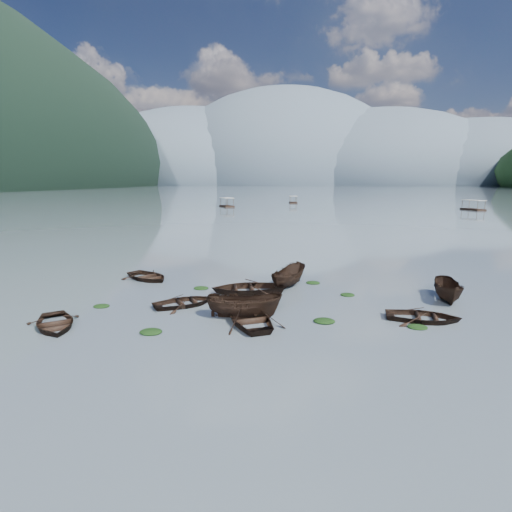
# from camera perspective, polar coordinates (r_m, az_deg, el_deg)

# --- Properties ---
(ground_plane) EXTENTS (2400.00, 2400.00, 0.00)m
(ground_plane) POSITION_cam_1_polar(r_m,az_deg,el_deg) (18.92, -5.15, -12.71)
(ground_plane) COLOR slate
(haze_mtn_a) EXTENTS (520.00, 520.00, 280.00)m
(haze_mtn_a) POSITION_cam_1_polar(r_m,az_deg,el_deg) (954.19, -8.26, 10.09)
(haze_mtn_a) COLOR #475666
(haze_mtn_a) RESTS_ON ground
(haze_mtn_b) EXTENTS (520.00, 520.00, 340.00)m
(haze_mtn_b) POSITION_cam_1_polar(r_m,az_deg,el_deg) (919.17, 4.00, 10.16)
(haze_mtn_b) COLOR #475666
(haze_mtn_b) RESTS_ON ground
(haze_mtn_c) EXTENTS (520.00, 520.00, 260.00)m
(haze_mtn_c) POSITION_cam_1_polar(r_m,az_deg,el_deg) (926.96, 16.62, 9.75)
(haze_mtn_c) COLOR #475666
(haze_mtn_c) RESTS_ON ground
(haze_mtn_d) EXTENTS (520.00, 520.00, 220.00)m
(haze_mtn_d) POSITION_cam_1_polar(r_m,az_deg,el_deg) (969.85, 27.31, 9.04)
(haze_mtn_d) COLOR #475666
(haze_mtn_d) RESTS_ON ground
(rowboat_0) EXTENTS (4.52, 4.72, 0.80)m
(rowboat_0) POSITION_cam_1_polar(r_m,az_deg,el_deg) (23.56, -26.78, -9.07)
(rowboat_0) COLOR black
(rowboat_0) RESTS_ON ground
(rowboat_1) EXTENTS (4.69, 4.45, 0.79)m
(rowboat_1) POSITION_cam_1_polar(r_m,az_deg,el_deg) (25.00, -10.12, -6.95)
(rowboat_1) COLOR black
(rowboat_1) RESTS_ON ground
(rowboat_2) EXTENTS (4.34, 1.86, 1.64)m
(rowboat_2) POSITION_cam_1_polar(r_m,az_deg,el_deg) (22.55, -1.72, -8.75)
(rowboat_2) COLOR black
(rowboat_2) RESTS_ON ground
(rowboat_3) EXTENTS (4.74, 5.33, 0.91)m
(rowboat_3) POSITION_cam_1_polar(r_m,az_deg,el_deg) (21.81, -0.92, -9.43)
(rowboat_3) COLOR black
(rowboat_3) RESTS_ON ground
(rowboat_4) EXTENTS (4.23, 3.23, 0.82)m
(rowboat_4) POSITION_cam_1_polar(r_m,az_deg,el_deg) (23.86, 22.74, -8.50)
(rowboat_4) COLOR black
(rowboat_4) RESTS_ON ground
(rowboat_5) EXTENTS (2.05, 4.20, 1.56)m
(rowboat_5) POSITION_cam_1_polar(r_m,az_deg,el_deg) (28.45, 25.68, -5.69)
(rowboat_5) COLOR black
(rowboat_5) RESTS_ON ground
(rowboat_6) EXTENTS (5.19, 4.86, 0.88)m
(rowboat_6) POSITION_cam_1_polar(r_m,az_deg,el_deg) (32.04, -15.19, -3.25)
(rowboat_6) COLOR black
(rowboat_6) RESTS_ON ground
(rowboat_7) EXTENTS (5.65, 4.68, 1.01)m
(rowboat_7) POSITION_cam_1_polar(r_m,az_deg,el_deg) (27.42, -1.24, -5.20)
(rowboat_7) COLOR black
(rowboat_7) RESTS_ON ground
(rowboat_8) EXTENTS (3.05, 4.61, 1.67)m
(rowboat_8) POSITION_cam_1_polar(r_m,az_deg,el_deg) (29.09, 4.62, -4.30)
(rowboat_8) COLOR black
(rowboat_8) RESTS_ON ground
(weed_clump_0) EXTENTS (1.14, 0.94, 0.25)m
(weed_clump_0) POSITION_cam_1_polar(r_m,az_deg,el_deg) (21.02, -14.77, -10.59)
(weed_clump_0) COLOR black
(weed_clump_0) RESTS_ON ground
(weed_clump_1) EXTENTS (0.97, 0.78, 0.21)m
(weed_clump_1) POSITION_cam_1_polar(r_m,az_deg,el_deg) (25.01, 1.00, -6.77)
(weed_clump_1) COLOR black
(weed_clump_1) RESTS_ON ground
(weed_clump_2) EXTENTS (1.17, 0.94, 0.25)m
(weed_clump_2) POSITION_cam_1_polar(r_m,az_deg,el_deg) (22.12, 9.72, -9.30)
(weed_clump_2) COLOR black
(weed_clump_2) RESTS_ON ground
(weed_clump_3) EXTENTS (0.94, 0.80, 0.21)m
(weed_clump_3) POSITION_cam_1_polar(r_m,az_deg,el_deg) (27.35, 12.93, -5.52)
(weed_clump_3) COLOR black
(weed_clump_3) RESTS_ON ground
(weed_clump_4) EXTENTS (1.03, 0.81, 0.21)m
(weed_clump_4) POSITION_cam_1_polar(r_m,az_deg,el_deg) (22.62, 22.07, -9.50)
(weed_clump_4) COLOR black
(weed_clump_4) RESTS_ON ground
(weed_clump_5) EXTENTS (0.99, 0.80, 0.21)m
(weed_clump_5) POSITION_cam_1_polar(r_m,az_deg,el_deg) (26.07, -21.20, -6.78)
(weed_clump_5) COLOR black
(weed_clump_5) RESTS_ON ground
(weed_clump_6) EXTENTS (1.06, 0.89, 0.22)m
(weed_clump_6) POSITION_cam_1_polar(r_m,az_deg,el_deg) (28.54, -7.85, -4.66)
(weed_clump_6) COLOR black
(weed_clump_6) RESTS_ON ground
(weed_clump_7) EXTENTS (1.05, 0.84, 0.23)m
(weed_clump_7) POSITION_cam_1_polar(r_m,az_deg,el_deg) (30.01, 8.15, -3.91)
(weed_clump_7) COLOR black
(weed_clump_7) RESTS_ON ground
(pontoon_left) EXTENTS (5.71, 7.23, 2.57)m
(pontoon_left) POSITION_cam_1_polar(r_m,az_deg,el_deg) (119.32, -4.18, 7.02)
(pontoon_left) COLOR black
(pontoon_left) RESTS_ON ground
(pontoon_centre) EXTENTS (3.25, 6.39, 2.35)m
(pontoon_centre) POSITION_cam_1_polar(r_m,az_deg,el_deg) (139.77, 5.34, 7.53)
(pontoon_centre) COLOR black
(pontoon_centre) RESTS_ON ground
(pontoon_right) EXTENTS (4.74, 7.04, 2.50)m
(pontoon_right) POSITION_cam_1_polar(r_m,az_deg,el_deg) (120.06, 28.56, 5.79)
(pontoon_right) COLOR black
(pontoon_right) RESTS_ON ground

